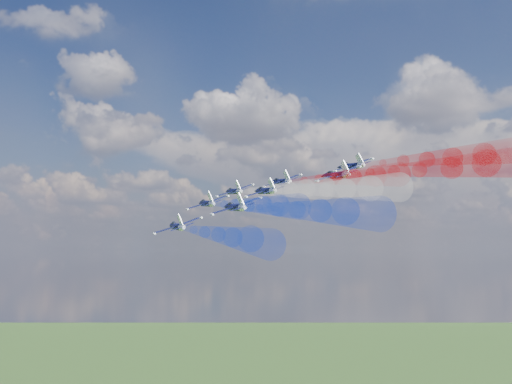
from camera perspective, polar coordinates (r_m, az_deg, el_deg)
The scene contains 16 objects.
jet_lead at distance 152.89m, azimuth -2.08°, elevation 0.06°, with size 10.29×12.87×3.43m, color black, non-canonical shape.
trail_lead at distance 126.80m, azimuth 1.93°, elevation 0.18°, with size 4.29×44.35×4.29m, color white, non-canonical shape.
jet_inner_left at distance 138.89m, azimuth -4.61°, elevation -1.08°, with size 10.29×12.87×3.43m, color black, non-canonical shape.
trail_inner_left at distance 112.38m, azimuth -0.69°, elevation -1.21°, with size 4.29×44.35×4.29m, color blue, non-canonical shape.
jet_inner_right at distance 146.78m, azimuth 2.34°, elevation 0.96°, with size 10.29×12.87×3.43m, color black, non-canonical shape.
trail_inner_right at distance 121.63m, azimuth 7.47°, elevation 1.28°, with size 4.29×44.35×4.29m, color red, non-canonical shape.
jet_outer_left at distance 123.17m, azimuth -7.37°, elevation -3.21°, with size 10.29×12.87×3.43m, color black, non-canonical shape.
trail_outer_left at distance 96.31m, azimuth -3.55°, elevation -3.97°, with size 4.29×44.35×4.29m, color blue, non-canonical shape.
jet_center_third at distance 129.65m, azimuth 0.89°, elevation 0.10°, with size 10.29×12.87×3.43m, color black, non-canonical shape.
trail_center_third at distance 104.25m, azimuth 6.52°, elevation 0.26°, with size 4.29×44.35×4.29m, color white, non-canonical shape.
jet_outer_right at distance 140.31m, azimuth 8.88°, elevation 2.40°, with size 10.29×12.87×3.43m, color black, non-canonical shape.
trail_outer_right at distance 116.92m, azimuth 15.63°, elevation 3.00°, with size 4.29×44.35×4.29m, color red, non-canonical shape.
jet_rear_left at distance 113.84m, azimuth -1.98°, elevation -1.43°, with size 10.29×12.87×3.43m, color black, non-canonical shape.
trail_rear_left at distance 87.91m, azimuth 3.85°, elevation -1.69°, with size 4.29×44.35×4.29m, color blue, non-canonical shape.
jet_rear_right at distance 123.20m, azimuth 7.46°, elevation 1.57°, with size 10.29×12.87×3.43m, color black, non-canonical shape.
trail_rear_right at distance 99.52m, azimuth 15.04°, elevation 2.08°, with size 4.29×44.35×4.29m, color red, non-canonical shape.
Camera 1 is at (53.40, -100.14, 119.10)m, focal length 42.90 mm.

